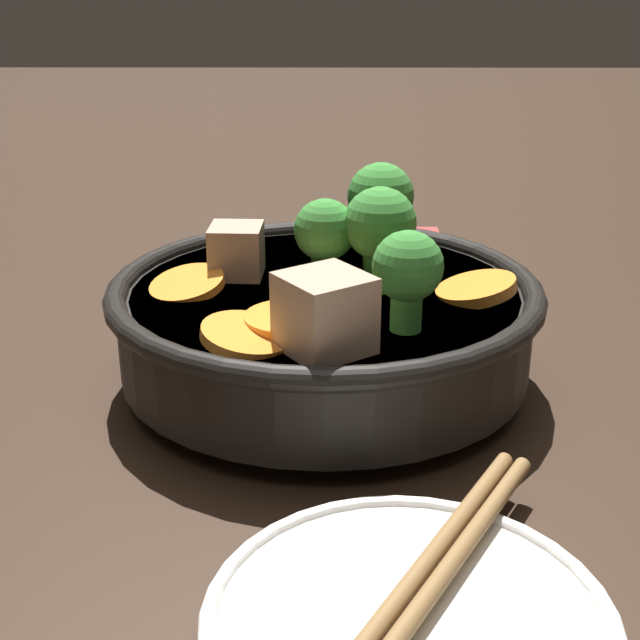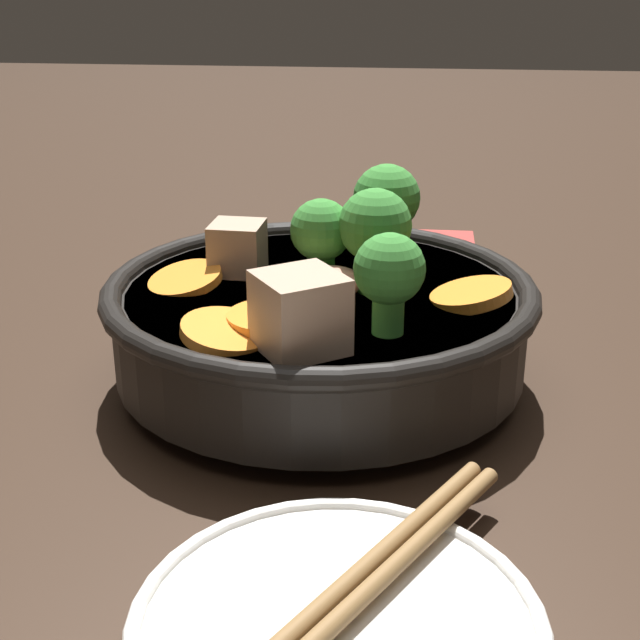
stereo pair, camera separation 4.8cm
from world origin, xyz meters
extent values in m
plane|color=black|center=(0.00, 0.00, 0.00)|extent=(3.00, 3.00, 0.00)
cylinder|color=black|center=(0.00, 0.00, 0.01)|extent=(0.12, 0.12, 0.01)
cylinder|color=black|center=(0.00, 0.00, 0.03)|extent=(0.22, 0.22, 0.04)
torus|color=black|center=(0.00, 0.00, 0.05)|extent=(0.23, 0.23, 0.01)
cylinder|color=brown|center=(0.00, 0.00, 0.04)|extent=(0.21, 0.21, 0.02)
cylinder|color=orange|center=(0.07, 0.00, 0.06)|extent=(0.06, 0.06, 0.01)
cylinder|color=orange|center=(-0.08, 0.01, 0.06)|extent=(0.05, 0.05, 0.02)
cylinder|color=orange|center=(0.01, 0.05, 0.06)|extent=(0.06, 0.06, 0.01)
cylinder|color=orange|center=(0.04, 0.07, 0.06)|extent=(0.06, 0.06, 0.01)
cylinder|color=green|center=(-0.04, 0.06, 0.06)|extent=(0.02, 0.02, 0.02)
sphere|color=#388433|center=(-0.04, 0.06, 0.09)|extent=(0.03, 0.03, 0.03)
cylinder|color=green|center=(-0.03, 0.00, 0.07)|extent=(0.02, 0.02, 0.02)
sphere|color=#388433|center=(-0.03, 0.00, 0.09)|extent=(0.04, 0.04, 0.04)
cylinder|color=green|center=(0.00, -0.01, 0.06)|extent=(0.01, 0.01, 0.02)
sphere|color=#388433|center=(0.00, -0.01, 0.09)|extent=(0.03, 0.03, 0.03)
cylinder|color=green|center=(-0.03, -0.06, 0.07)|extent=(0.02, 0.02, 0.02)
sphere|color=#388433|center=(-0.03, -0.06, 0.09)|extent=(0.04, 0.04, 0.04)
cube|color=tan|center=(0.05, -0.02, 0.07)|extent=(0.03, 0.03, 0.03)
cube|color=tan|center=(0.00, 0.08, 0.07)|extent=(0.05, 0.05, 0.04)
ellipsoid|color=#EA9E84|center=(0.00, 0.02, 0.06)|extent=(0.06, 0.05, 0.02)
cylinder|color=white|center=(-0.03, 0.20, 0.01)|extent=(0.14, 0.14, 0.01)
torus|color=white|center=(-0.03, 0.20, 0.01)|extent=(0.14, 0.14, 0.01)
cube|color=#A33833|center=(-0.04, -0.26, 0.00)|extent=(0.11, 0.08, 0.00)
cylinder|color=olive|center=(-0.03, 0.20, 0.02)|extent=(0.11, 0.18, 0.01)
cylinder|color=olive|center=(-0.03, 0.21, 0.02)|extent=(0.11, 0.18, 0.01)
camera|label=1|loc=(0.00, 0.45, 0.22)|focal=50.00mm
camera|label=2|loc=(-0.05, 0.44, 0.22)|focal=50.00mm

